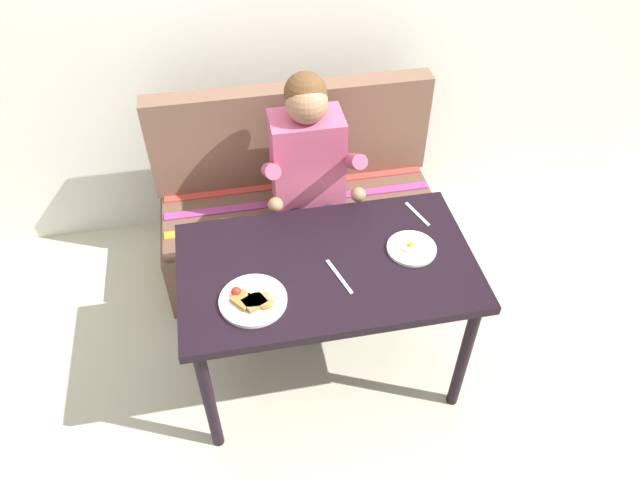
{
  "coord_description": "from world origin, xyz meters",
  "views": [
    {
      "loc": [
        -0.34,
        -1.64,
        2.48
      ],
      "look_at": [
        0.0,
        0.15,
        0.72
      ],
      "focal_mm": 33.73,
      "sensor_mm": 36.0,
      "label": 1
    }
  ],
  "objects_px": {
    "plate_eggs": "(412,248)",
    "couch": "(299,214)",
    "table": "(327,277)",
    "plate_breakfast": "(253,300)",
    "fork": "(417,214)",
    "knife": "(339,276)",
    "person": "(310,172)"
  },
  "relations": [
    {
      "from": "couch",
      "to": "knife",
      "type": "relative_size",
      "value": 7.2
    },
    {
      "from": "person",
      "to": "fork",
      "type": "xyz_separation_m",
      "value": [
        0.41,
        -0.37,
        -0.01
      ]
    },
    {
      "from": "person",
      "to": "knife",
      "type": "bearing_deg",
      "value": -90.21
    },
    {
      "from": "table",
      "to": "plate_breakfast",
      "type": "height_order",
      "value": "plate_breakfast"
    },
    {
      "from": "person",
      "to": "fork",
      "type": "distance_m",
      "value": 0.56
    },
    {
      "from": "plate_breakfast",
      "to": "knife",
      "type": "distance_m",
      "value": 0.36
    },
    {
      "from": "knife",
      "to": "couch",
      "type": "bearing_deg",
      "value": 75.15
    },
    {
      "from": "table",
      "to": "plate_breakfast",
      "type": "bearing_deg",
      "value": -154.88
    },
    {
      "from": "couch",
      "to": "person",
      "type": "distance_m",
      "value": 0.45
    },
    {
      "from": "table",
      "to": "couch",
      "type": "xyz_separation_m",
      "value": [
        0.0,
        0.76,
        -0.32
      ]
    },
    {
      "from": "knife",
      "to": "table",
      "type": "bearing_deg",
      "value": 95.16
    },
    {
      "from": "plate_breakfast",
      "to": "table",
      "type": "bearing_deg",
      "value": 25.12
    },
    {
      "from": "person",
      "to": "plate_breakfast",
      "type": "relative_size",
      "value": 4.67
    },
    {
      "from": "couch",
      "to": "person",
      "type": "height_order",
      "value": "person"
    },
    {
      "from": "table",
      "to": "couch",
      "type": "distance_m",
      "value": 0.83
    },
    {
      "from": "table",
      "to": "knife",
      "type": "xyz_separation_m",
      "value": [
        0.03,
        -0.08,
        0.08
      ]
    },
    {
      "from": "knife",
      "to": "plate_breakfast",
      "type": "bearing_deg",
      "value": 173.93
    },
    {
      "from": "fork",
      "to": "knife",
      "type": "bearing_deg",
      "value": -162.61
    },
    {
      "from": "couch",
      "to": "table",
      "type": "bearing_deg",
      "value": -90.0
    },
    {
      "from": "plate_eggs",
      "to": "knife",
      "type": "bearing_deg",
      "value": -164.1
    },
    {
      "from": "fork",
      "to": "couch",
      "type": "bearing_deg",
      "value": 111.04
    },
    {
      "from": "table",
      "to": "fork",
      "type": "xyz_separation_m",
      "value": [
        0.45,
        0.22,
        0.08
      ]
    },
    {
      "from": "knife",
      "to": "plate_eggs",
      "type": "bearing_deg",
      "value": -1.18
    },
    {
      "from": "fork",
      "to": "plate_eggs",
      "type": "bearing_deg",
      "value": -131.96
    },
    {
      "from": "plate_eggs",
      "to": "couch",
      "type": "bearing_deg",
      "value": 115.46
    },
    {
      "from": "fork",
      "to": "knife",
      "type": "height_order",
      "value": "same"
    },
    {
      "from": "plate_breakfast",
      "to": "fork",
      "type": "xyz_separation_m",
      "value": [
        0.76,
        0.37,
        -0.01
      ]
    },
    {
      "from": "couch",
      "to": "person",
      "type": "relative_size",
      "value": 1.19
    },
    {
      "from": "plate_breakfast",
      "to": "fork",
      "type": "bearing_deg",
      "value": 25.64
    },
    {
      "from": "plate_eggs",
      "to": "knife",
      "type": "height_order",
      "value": "plate_eggs"
    },
    {
      "from": "table",
      "to": "person",
      "type": "relative_size",
      "value": 0.99
    },
    {
      "from": "plate_breakfast",
      "to": "person",
      "type": "bearing_deg",
      "value": 64.56
    }
  ]
}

